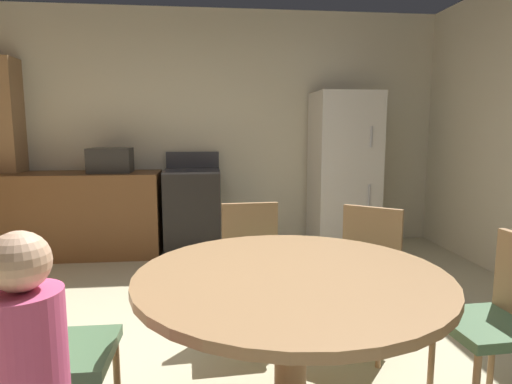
{
  "coord_description": "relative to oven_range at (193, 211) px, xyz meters",
  "views": [
    {
      "loc": [
        -0.06,
        -2.12,
        1.37
      ],
      "look_at": [
        0.28,
        1.02,
        0.91
      ],
      "focal_mm": 30.66,
      "sensor_mm": 36.0,
      "label": 1
    }
  ],
  "objects": [
    {
      "name": "pantry_column",
      "position": [
        -2.04,
        0.18,
        0.58
      ],
      "size": [
        0.44,
        0.36,
        2.1
      ],
      "primitive_type": "cube",
      "color": "#9E754C",
      "rests_on": "ground"
    },
    {
      "name": "chair_north",
      "position": [
        0.46,
        -2.03,
        0.03
      ],
      "size": [
        0.42,
        0.42,
        0.87
      ],
      "rotation": [
        0.0,
        0.0,
        4.77
      ],
      "color": "#9E754C",
      "rests_on": "ground"
    },
    {
      "name": "dining_table",
      "position": [
        0.52,
        -3.04,
        0.14
      ],
      "size": [
        1.33,
        1.33,
        0.76
      ],
      "color": "#9E754C",
      "rests_on": "ground"
    },
    {
      "name": "kitchen_counter",
      "position": [
        -1.3,
        -0.0,
        -0.02
      ],
      "size": [
        1.91,
        0.6,
        0.9
      ],
      "primitive_type": "cube",
      "color": "brown",
      "rests_on": "ground"
    },
    {
      "name": "chair_east",
      "position": [
        1.53,
        -2.99,
        0.03
      ],
      "size": [
        0.42,
        0.42,
        0.87
      ],
      "rotation": [
        0.0,
        0.0,
        3.19
      ],
      "color": "#9E754C",
      "rests_on": "ground"
    },
    {
      "name": "refrigerator",
      "position": [
        1.68,
        -0.05,
        0.41
      ],
      "size": [
        0.68,
        0.68,
        1.76
      ],
      "color": "silver",
      "rests_on": "ground"
    },
    {
      "name": "oven_range",
      "position": [
        0.0,
        0.0,
        0.0
      ],
      "size": [
        0.6,
        0.6,
        1.1
      ],
      "color": "black",
      "rests_on": "ground"
    },
    {
      "name": "microwave",
      "position": [
        -0.86,
        -0.0,
        0.56
      ],
      "size": [
        0.44,
        0.32,
        0.26
      ],
      "primitive_type": "cube",
      "color": "#2D2B28",
      "rests_on": "kitchen_counter"
    },
    {
      "name": "chair_west",
      "position": [
        -0.5,
        -3.04,
        0.03
      ],
      "size": [
        0.4,
        0.4,
        0.87
      ],
      "rotation": [
        0.0,
        0.0,
        6.28
      ],
      "color": "#9E754C",
      "rests_on": "ground"
    },
    {
      "name": "chair_northeast",
      "position": [
        1.15,
        -2.24,
        0.03
      ],
      "size": [
        0.56,
        0.56,
        0.87
      ],
      "rotation": [
        0.0,
        0.0,
        4.05
      ],
      "color": "#9E754C",
      "rests_on": "ground"
    },
    {
      "name": "wall_back",
      "position": [
        0.24,
        0.4,
        0.88
      ],
      "size": [
        5.59,
        0.12,
        2.7
      ],
      "primitive_type": "cube",
      "color": "beige",
      "rests_on": "ground"
    }
  ]
}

